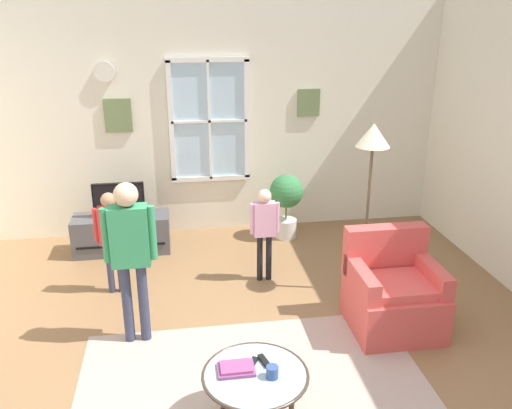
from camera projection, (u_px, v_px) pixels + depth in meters
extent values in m
cube|color=olive|center=(251.00, 374.00, 4.20)|extent=(6.24, 6.64, 0.02)
cube|color=silver|center=(215.00, 115.00, 6.54)|extent=(5.64, 0.12, 2.97)
cube|color=silver|center=(209.00, 121.00, 6.48)|extent=(0.93, 0.02, 1.46)
cube|color=white|center=(207.00, 60.00, 6.21)|extent=(0.99, 0.04, 0.06)
cube|color=white|center=(211.00, 178.00, 6.72)|extent=(0.99, 0.04, 0.06)
cube|color=white|center=(171.00, 122.00, 6.40)|extent=(0.06, 0.04, 1.46)
cube|color=white|center=(247.00, 120.00, 6.53)|extent=(0.06, 0.04, 1.46)
cube|color=white|center=(209.00, 121.00, 6.47)|extent=(0.03, 0.04, 1.46)
cube|color=white|center=(209.00, 121.00, 6.47)|extent=(0.93, 0.04, 0.03)
cube|color=#667A4C|center=(118.00, 116.00, 6.29)|extent=(0.32, 0.03, 0.40)
cube|color=#667A4C|center=(309.00, 103.00, 6.58)|extent=(0.28, 0.03, 0.34)
cylinder|color=silver|center=(105.00, 72.00, 6.09)|extent=(0.24, 0.04, 0.24)
cube|color=tan|center=(254.00, 391.00, 3.99)|extent=(2.69, 1.84, 0.01)
cube|color=#4C4C51|center=(122.00, 234.00, 6.25)|extent=(1.11, 0.41, 0.45)
cube|color=black|center=(121.00, 246.00, 6.08)|extent=(1.00, 0.02, 0.02)
cylinder|color=#4C4C4C|center=(120.00, 214.00, 6.16)|extent=(0.08, 0.08, 0.05)
cube|color=black|center=(119.00, 199.00, 6.10)|extent=(0.58, 0.05, 0.37)
cube|color=black|center=(118.00, 199.00, 6.07)|extent=(0.54, 0.01, 0.33)
cube|color=#D14C47|center=(394.00, 307.00, 4.72)|extent=(0.76, 0.72, 0.42)
cube|color=#D14C47|center=(385.00, 249.00, 4.85)|extent=(0.76, 0.16, 0.45)
cube|color=#D14C47|center=(362.00, 279.00, 4.57)|extent=(0.12, 0.65, 0.20)
cube|color=#D14C47|center=(431.00, 274.00, 4.66)|extent=(0.12, 0.65, 0.20)
cube|color=#E1524D|center=(398.00, 285.00, 4.59)|extent=(0.61, 0.50, 0.08)
cylinder|color=#99B2B7|center=(255.00, 375.00, 3.50)|extent=(0.70, 0.70, 0.02)
torus|color=#3F3328|center=(255.00, 375.00, 3.50)|extent=(0.72, 0.72, 0.02)
cylinder|color=#33281E|center=(223.00, 385.00, 3.74)|extent=(0.04, 0.04, 0.43)
cylinder|color=#33281E|center=(279.00, 379.00, 3.79)|extent=(0.04, 0.04, 0.43)
cube|color=#86447B|center=(236.00, 369.00, 3.52)|extent=(0.25, 0.17, 0.02)
cube|color=#A14277|center=(236.00, 367.00, 3.51)|extent=(0.21, 0.14, 0.02)
cylinder|color=#334C8C|center=(272.00, 372.00, 3.45)|extent=(0.08, 0.08, 0.08)
cube|color=black|center=(264.00, 361.00, 3.61)|extent=(0.08, 0.15, 0.02)
cube|color=black|center=(252.00, 364.00, 3.58)|extent=(0.10, 0.14, 0.02)
cylinder|color=black|center=(260.00, 258.00, 5.56)|extent=(0.06, 0.06, 0.51)
cylinder|color=black|center=(269.00, 257.00, 5.57)|extent=(0.06, 0.06, 0.51)
cube|color=#DB9EBC|center=(264.00, 219.00, 5.42)|extent=(0.22, 0.12, 0.36)
sphere|color=beige|center=(265.00, 196.00, 5.33)|extent=(0.14, 0.14, 0.14)
cylinder|color=#DB9EBC|center=(252.00, 219.00, 5.37)|extent=(0.05, 0.05, 0.33)
cylinder|color=#DB9EBC|center=(277.00, 217.00, 5.41)|extent=(0.05, 0.05, 0.33)
cylinder|color=#333851|center=(110.00, 268.00, 5.31)|extent=(0.06, 0.06, 0.54)
cylinder|color=#333851|center=(120.00, 267.00, 5.33)|extent=(0.06, 0.06, 0.54)
cube|color=red|center=(111.00, 225.00, 5.16)|extent=(0.23, 0.12, 0.38)
sphere|color=#A87A5B|center=(108.00, 200.00, 5.07)|extent=(0.15, 0.15, 0.15)
cylinder|color=red|center=(96.00, 225.00, 5.12)|extent=(0.05, 0.05, 0.34)
cylinder|color=red|center=(125.00, 224.00, 5.15)|extent=(0.05, 0.05, 0.34)
cylinder|color=#333851|center=(127.00, 303.00, 4.49)|extent=(0.09, 0.09, 0.73)
cylinder|color=#333851|center=(144.00, 302.00, 4.51)|extent=(0.09, 0.09, 0.73)
cube|color=#338C59|center=(129.00, 236.00, 4.29)|extent=(0.31, 0.16, 0.51)
sphere|color=#D8AD8C|center=(126.00, 195.00, 4.16)|extent=(0.20, 0.20, 0.20)
cylinder|color=#338C59|center=(106.00, 235.00, 4.23)|extent=(0.07, 0.07, 0.46)
cylinder|color=#338C59|center=(152.00, 233.00, 4.29)|extent=(0.07, 0.07, 0.46)
cylinder|color=silver|center=(286.00, 228.00, 6.67)|extent=(0.27, 0.27, 0.24)
cylinder|color=#4C7238|center=(286.00, 213.00, 6.60)|extent=(0.02, 0.02, 0.17)
sphere|color=#367F47|center=(286.00, 191.00, 6.50)|extent=(0.42, 0.42, 0.42)
cylinder|color=black|center=(361.00, 288.00, 5.44)|extent=(0.26, 0.26, 0.03)
cylinder|color=brown|center=(367.00, 221.00, 5.19)|extent=(0.03, 0.03, 1.52)
cone|color=beige|center=(373.00, 135.00, 4.89)|extent=(0.32, 0.32, 0.22)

